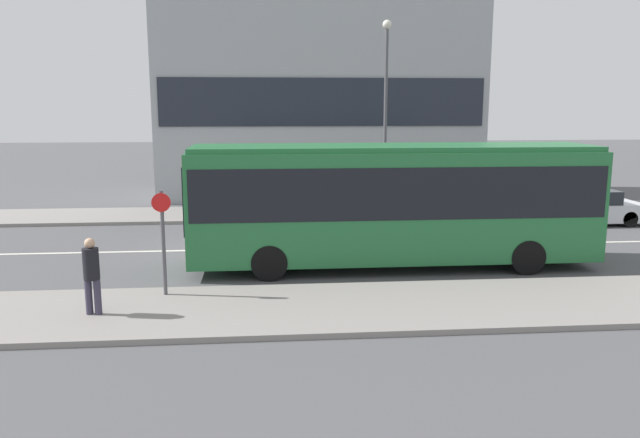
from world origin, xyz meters
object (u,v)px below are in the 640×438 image
object	(u,v)px
parked_car_0	(585,208)
pedestrian_near_stop	(91,271)
city_bus	(392,198)
bus_stop_sign	(163,234)
street_lamp	(386,99)

from	to	relation	value
parked_car_0	pedestrian_near_stop	distance (m)	18.82
city_bus	pedestrian_near_stop	bearing A→B (deg)	-152.66
city_bus	parked_car_0	bearing A→B (deg)	32.15
parked_car_0	pedestrian_near_stop	size ratio (longest dim) A/B	2.50
bus_stop_sign	street_lamp	size ratio (longest dim) A/B	0.32
city_bus	pedestrian_near_stop	size ratio (longest dim) A/B	6.78
city_bus	bus_stop_sign	bearing A→B (deg)	-157.27
city_bus	parked_car_0	size ratio (longest dim) A/B	2.72
city_bus	parked_car_0	world-z (taller)	city_bus
pedestrian_near_stop	bus_stop_sign	distance (m)	1.92
pedestrian_near_stop	bus_stop_sign	bearing A→B (deg)	-123.77
pedestrian_near_stop	city_bus	bearing A→B (deg)	-140.25
bus_stop_sign	street_lamp	xyz separation A→B (m)	(7.29, 10.68, 3.19)
street_lamp	parked_car_0	bearing A→B (deg)	-16.91
bus_stop_sign	pedestrian_near_stop	bearing A→B (deg)	-135.17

